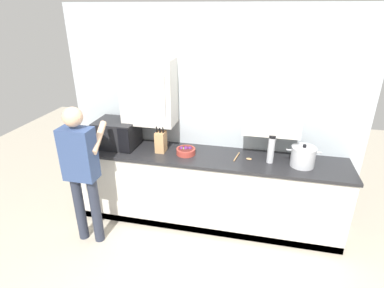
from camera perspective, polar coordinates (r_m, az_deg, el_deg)
ground_plane at (r=3.52m, az=-0.13°, el=-20.91°), size 9.33×9.33×0.00m
back_wall_tiled at (r=3.69m, az=3.45°, el=5.97°), size 3.51×0.44×2.53m
counter_unit at (r=3.81m, az=2.39°, el=-8.26°), size 3.22×0.60×0.91m
microwave_oven at (r=3.89m, az=-14.00°, el=1.92°), size 0.56×0.75×0.32m
knife_block at (r=3.65m, az=-5.74°, el=0.45°), size 0.11×0.15×0.32m
stock_pot at (r=3.52m, az=19.74°, el=-2.16°), size 0.36×0.26×0.25m
thermos_flask at (r=3.47m, az=14.35°, el=-0.86°), size 0.08×0.08×0.32m
wooden_spoon at (r=3.55m, az=9.34°, el=-2.51°), size 0.20×0.22×0.02m
fruit_bowl at (r=3.60m, az=-1.14°, el=-1.25°), size 0.22×0.22×0.10m
person_figure at (r=3.46m, az=-19.80°, el=-3.85°), size 0.44×0.48×1.59m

